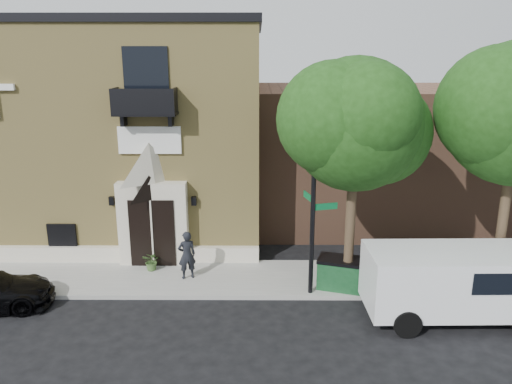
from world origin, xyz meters
TOP-DOWN VIEW (x-y plane):
  - ground at (0.00, 0.00)m, footprint 120.00×120.00m
  - sidewalk at (1.00, 1.50)m, footprint 42.00×3.00m
  - church at (-2.99, 7.95)m, footprint 12.20×11.01m
  - neighbour_building at (12.00, 9.00)m, footprint 18.00×8.00m
  - street_tree_left at (6.03, 0.35)m, footprint 4.97×4.38m
  - cargo_van at (9.21, -1.13)m, footprint 5.51×2.41m
  - street_sign at (4.75, 0.32)m, footprint 1.06×0.90m
  - fire_hydrant at (7.04, 0.52)m, footprint 0.50×0.40m
  - dumpster at (5.85, 0.63)m, footprint 1.84×1.38m
  - planter at (-0.98, 2.05)m, footprint 0.79×0.74m
  - pedestrian_near at (0.43, 1.40)m, footprint 0.75×0.62m

SIDE VIEW (x-z plane):
  - ground at x=0.00m, z-range 0.00..0.00m
  - sidewalk at x=1.00m, z-range 0.00..0.15m
  - planter at x=-0.98m, z-range 0.15..0.87m
  - fire_hydrant at x=7.04m, z-range 0.14..1.02m
  - dumpster at x=5.85m, z-range 0.16..1.23m
  - pedestrian_near at x=0.43m, z-range 0.15..1.92m
  - cargo_van at x=9.21m, z-range 0.13..2.35m
  - street_sign at x=4.75m, z-range 0.17..5.99m
  - neighbour_building at x=12.00m, z-range 0.00..6.40m
  - church at x=-2.99m, z-range -0.02..9.28m
  - street_tree_left at x=6.03m, z-range 1.98..9.75m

